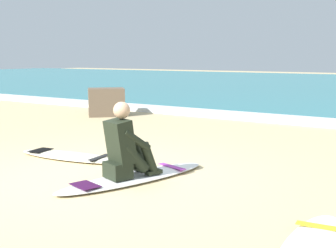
{
  "coord_description": "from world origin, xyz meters",
  "views": [
    {
      "loc": [
        3.99,
        -4.19,
        1.57
      ],
      "look_at": [
        0.29,
        1.39,
        0.55
      ],
      "focal_mm": 47.68,
      "sensor_mm": 36.0,
      "label": 1
    }
  ],
  "objects_px": {
    "surfer_seated": "(126,148)",
    "shoreline_rock": "(106,102)",
    "surfboard_main": "(135,177)",
    "surfboard_spare_near": "(71,156)"
  },
  "relations": [
    {
      "from": "surfboard_main",
      "to": "shoreline_rock",
      "type": "relative_size",
      "value": 2.49
    },
    {
      "from": "surfer_seated",
      "to": "surfboard_spare_near",
      "type": "relative_size",
      "value": 0.48
    },
    {
      "from": "surfer_seated",
      "to": "surfboard_spare_near",
      "type": "height_order",
      "value": "surfer_seated"
    },
    {
      "from": "surfboard_main",
      "to": "surfboard_spare_near",
      "type": "bearing_deg",
      "value": 164.99
    },
    {
      "from": "surfer_seated",
      "to": "surfboard_spare_near",
      "type": "distance_m",
      "value": 1.69
    },
    {
      "from": "shoreline_rock",
      "to": "surfboard_main",
      "type": "bearing_deg",
      "value": -45.41
    },
    {
      "from": "surfboard_main",
      "to": "surfer_seated",
      "type": "distance_m",
      "value": 0.42
    },
    {
      "from": "surfer_seated",
      "to": "shoreline_rock",
      "type": "height_order",
      "value": "surfer_seated"
    },
    {
      "from": "surfboard_main",
      "to": "surfer_seated",
      "type": "relative_size",
      "value": 2.46
    },
    {
      "from": "surfboard_main",
      "to": "surfboard_spare_near",
      "type": "distance_m",
      "value": 1.63
    }
  ]
}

